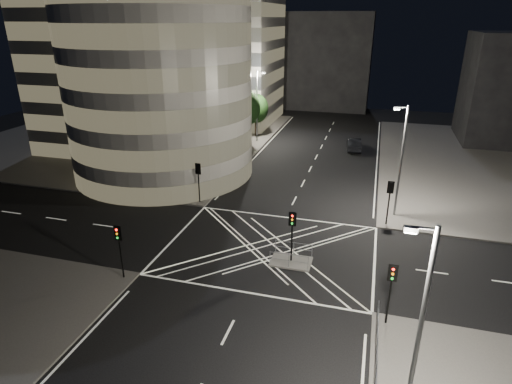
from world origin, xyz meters
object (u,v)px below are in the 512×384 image
(central_island, at_px, (291,262))
(sedan, at_px, (354,144))
(traffic_signal_nr, at_px, (391,283))
(street_lamp_left_far, at_px, (257,104))
(street_lamp_left_near, at_px, (211,135))
(traffic_signal_nl, at_px, (119,242))
(traffic_signal_island, at_px, (292,228))
(traffic_signal_fr, at_px, (390,195))
(street_lamp_right_far, at_px, (401,158))
(street_lamp_right_near, at_px, (418,331))
(traffic_signal_fl, at_px, (198,176))

(central_island, xyz_separation_m, sedan, (2.45, 31.13, 0.76))
(traffic_signal_nr, bearing_deg, street_lamp_left_far, 116.36)
(traffic_signal_nr, distance_m, street_lamp_left_near, 26.32)
(traffic_signal_nl, height_order, traffic_signal_island, same)
(central_island, xyz_separation_m, traffic_signal_nr, (6.80, -5.30, 2.84))
(traffic_signal_nl, distance_m, traffic_signal_island, 12.03)
(traffic_signal_nl, relative_size, traffic_signal_island, 1.00)
(central_island, relative_size, street_lamp_left_near, 0.30)
(sedan, bearing_deg, traffic_signal_fr, 94.13)
(street_lamp_left_near, bearing_deg, traffic_signal_island, -49.73)
(traffic_signal_island, bearing_deg, sedan, 85.49)
(street_lamp_left_near, bearing_deg, central_island, -49.73)
(street_lamp_left_far, bearing_deg, street_lamp_right_far, -48.06)
(street_lamp_right_far, bearing_deg, sedan, 103.57)
(street_lamp_left_near, bearing_deg, traffic_signal_fr, -15.92)
(traffic_signal_fr, xyz_separation_m, street_lamp_left_near, (-18.24, 5.20, 2.63))
(sedan, bearing_deg, street_lamp_left_near, 45.13)
(street_lamp_left_near, bearing_deg, street_lamp_right_near, -54.03)
(traffic_signal_fl, relative_size, street_lamp_left_near, 0.40)
(traffic_signal_fl, relative_size, traffic_signal_nr, 1.00)
(traffic_signal_fr, bearing_deg, street_lamp_left_near, 164.08)
(traffic_signal_nl, xyz_separation_m, sedan, (13.25, 36.43, -2.08))
(traffic_signal_fr, bearing_deg, traffic_signal_nr, -90.00)
(street_lamp_left_near, distance_m, sedan, 22.94)
(traffic_signal_fr, distance_m, street_lamp_left_near, 19.14)
(street_lamp_left_near, height_order, street_lamp_right_near, same)
(traffic_signal_nr, bearing_deg, street_lamp_right_near, -84.96)
(central_island, bearing_deg, street_lamp_right_near, -59.25)
(central_island, relative_size, traffic_signal_fl, 0.75)
(central_island, bearing_deg, traffic_signal_fr, 50.67)
(traffic_signal_island, bearing_deg, traffic_signal_nl, -153.86)
(central_island, bearing_deg, traffic_signal_island, 0.00)
(street_lamp_right_near, bearing_deg, central_island, 120.75)
(traffic_signal_fr, bearing_deg, sedan, 100.78)
(traffic_signal_fl, xyz_separation_m, traffic_signal_nl, (0.00, -13.60, 0.00))
(traffic_signal_fr, relative_size, street_lamp_right_near, 0.40)
(traffic_signal_nl, height_order, traffic_signal_nr, same)
(traffic_signal_fl, bearing_deg, street_lamp_left_near, 96.97)
(street_lamp_left_far, bearing_deg, central_island, -70.05)
(traffic_signal_island, bearing_deg, traffic_signal_fl, 142.46)
(street_lamp_left_near, height_order, street_lamp_right_far, same)
(traffic_signal_island, bearing_deg, street_lamp_left_near, 130.27)
(traffic_signal_island, height_order, street_lamp_left_far, street_lamp_left_far)
(traffic_signal_fl, height_order, traffic_signal_island, same)
(traffic_signal_island, xyz_separation_m, sedan, (2.45, 31.13, -2.08))
(traffic_signal_fr, distance_m, traffic_signal_island, 10.73)
(central_island, relative_size, street_lamp_right_far, 0.30)
(traffic_signal_fl, height_order, traffic_signal_fr, same)
(traffic_signal_island, bearing_deg, street_lamp_left_far, 109.95)
(traffic_signal_nl, height_order, sedan, traffic_signal_nl)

